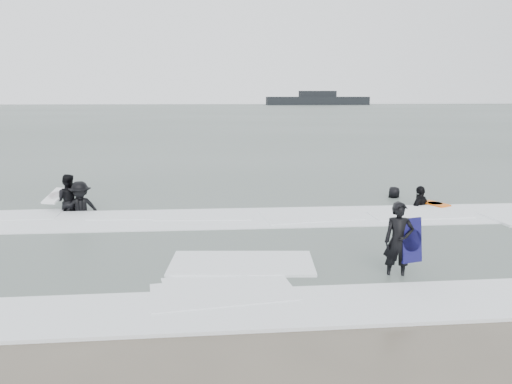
{
  "coord_description": "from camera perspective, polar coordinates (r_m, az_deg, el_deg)",
  "views": [
    {
      "loc": [
        -1.13,
        -9.17,
        3.95
      ],
      "look_at": [
        0.0,
        5.0,
        1.1
      ],
      "focal_mm": 35.0,
      "sensor_mm": 36.0,
      "label": 1
    }
  ],
  "objects": [
    {
      "name": "ground",
      "position": [
        10.05,
        2.31,
        -11.82
      ],
      "size": [
        320.0,
        320.0,
        0.0
      ],
      "primitive_type": "plane",
      "color": "brown",
      "rests_on": "ground"
    },
    {
      "name": "sea",
      "position": [
        89.26,
        -3.87,
        8.81
      ],
      "size": [
        320.0,
        320.0,
        0.0
      ],
      "primitive_type": "plane",
      "color": "#47544C",
      "rests_on": "ground"
    },
    {
      "name": "surfer_centre",
      "position": [
        11.35,
        15.75,
        -9.47
      ],
      "size": [
        0.68,
        0.5,
        1.71
      ],
      "primitive_type": "imported",
      "rotation": [
        0.0,
        0.0,
        -0.15
      ],
      "color": "black",
      "rests_on": "ground"
    },
    {
      "name": "surfer_wading",
      "position": [
        17.97,
        -20.58,
        -2.1
      ],
      "size": [
        0.93,
        0.75,
        1.83
      ],
      "primitive_type": "imported",
      "rotation": [
        0.0,
        0.0,
        3.08
      ],
      "color": "black",
      "rests_on": "ground"
    },
    {
      "name": "surfer_breaker",
      "position": [
        17.58,
        -19.34,
        -2.3
      ],
      "size": [
        1.35,
        0.92,
        1.93
      ],
      "primitive_type": "imported",
      "rotation": [
        0.0,
        0.0,
        0.17
      ],
      "color": "black",
      "rests_on": "ground"
    },
    {
      "name": "surfer_right_near",
      "position": [
        18.48,
        18.24,
        -1.59
      ],
      "size": [
        1.15,
        1.05,
        1.89
      ],
      "primitive_type": "imported",
      "rotation": [
        0.0,
        0.0,
        -2.46
      ],
      "color": "black",
      "rests_on": "ground"
    },
    {
      "name": "surfer_right_far",
      "position": [
        19.49,
        15.48,
        -0.78
      ],
      "size": [
        0.89,
        0.94,
        1.62
      ],
      "primitive_type": "imported",
      "rotation": [
        0.0,
        0.0,
        -2.23
      ],
      "color": "black",
      "rests_on": "ground"
    },
    {
      "name": "surf_foam",
      "position": [
        13.5,
        0.44,
        -5.5
      ],
      "size": [
        30.03,
        9.06,
        0.09
      ],
      "color": "white",
      "rests_on": "ground"
    },
    {
      "name": "bodyboards",
      "position": [
        15.01,
        3.56,
        -1.97
      ],
      "size": [
        13.82,
        7.54,
        1.25
      ],
      "color": "#100E45",
      "rests_on": "ground"
    },
    {
      "name": "vessel_horizon",
      "position": [
        160.38,
        7.03,
        10.41
      ],
      "size": [
        32.01,
        5.72,
        4.34
      ],
      "color": "black",
      "rests_on": "ground"
    }
  ]
}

